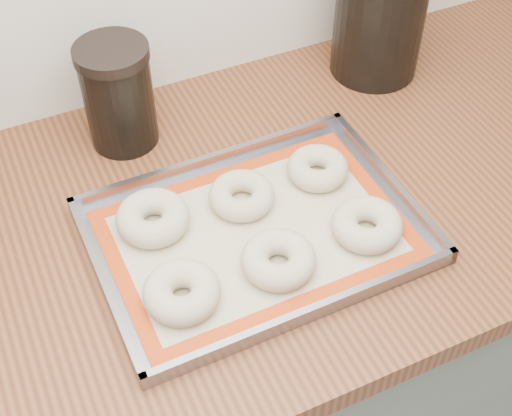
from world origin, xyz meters
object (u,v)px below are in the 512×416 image
bagel_front_mid (279,260)px  bagel_back_mid (242,196)px  bagel_front_right (367,225)px  bagel_front_left (182,292)px  canister_mid (118,95)px  bagel_back_left (153,218)px  bagel_back_right (318,168)px  baking_tray (256,233)px  canister_right (380,15)px

bagel_front_mid → bagel_back_mid: 0.13m
bagel_front_right → bagel_back_mid: 0.19m
bagel_front_left → canister_mid: size_ratio=0.58×
bagel_back_left → bagel_back_right: bearing=-1.5°
bagel_back_left → bagel_back_mid: bearing=-4.6°
baking_tray → canister_mid: size_ratio=2.62×
bagel_back_right → canister_mid: (-0.24, 0.22, 0.07)m
bagel_front_left → canister_right: 0.62m
canister_right → bagel_front_mid: bearing=-136.2°
bagel_front_right → bagel_back_right: size_ratio=1.08×
bagel_front_left → bagel_front_mid: bagel_front_left is taller
baking_tray → bagel_front_right: size_ratio=4.55×
bagel_back_left → bagel_back_right: size_ratio=1.13×
bagel_back_right → bagel_back_mid: bearing=-178.3°
bagel_front_right → bagel_back_mid: bearing=136.7°
bagel_front_left → bagel_front_right: (0.28, 0.00, -0.00)m
canister_mid → baking_tray: bearing=-69.8°
baking_tray → bagel_front_right: 0.16m
canister_right → bagel_front_left: bearing=-145.6°
bagel_front_mid → canister_right: bearing=43.8°
baking_tray → bagel_back_right: size_ratio=4.91×
canister_mid → bagel_back_mid: bearing=-63.2°
bagel_front_mid → bagel_front_right: 0.14m
bagel_front_left → bagel_back_left: bearing=86.3°
bagel_back_right → canister_mid: bearing=138.1°
bagel_front_left → canister_mid: (0.03, 0.35, 0.06)m
bagel_front_mid → canister_right: size_ratio=0.47×
canister_mid → bagel_front_left: bearing=-95.4°
bagel_front_mid → canister_right: canister_right is taller
bagel_front_mid → bagel_back_left: bagel_back_left is taller
bagel_front_right → canister_mid: 0.43m
baking_tray → bagel_back_mid: (0.01, 0.06, 0.01)m
bagel_front_mid → canister_mid: (-0.11, 0.35, 0.07)m
baking_tray → canister_mid: canister_mid is taller
bagel_front_mid → canister_right: (0.36, 0.35, 0.09)m
bagel_front_left → bagel_back_right: bearing=26.0°
bagel_front_right → bagel_back_mid: (-0.14, 0.13, -0.00)m
baking_tray → bagel_front_mid: 0.07m
baking_tray → canister_right: (0.37, 0.28, 0.10)m
baking_tray → bagel_front_left: 0.15m
bagel_back_mid → canister_mid: canister_mid is taller
bagel_front_right → baking_tray: bearing=155.6°
bagel_front_left → bagel_back_mid: size_ratio=1.05×
bagel_back_right → canister_right: size_ratio=0.43×
bagel_back_left → canister_mid: bearing=83.6°
bagel_front_mid → bagel_back_right: bearing=45.5°
bagel_front_mid → bagel_back_left: (-0.13, 0.14, 0.00)m
bagel_front_mid → bagel_back_right: size_ratio=1.10×
baking_tray → bagel_front_left: size_ratio=4.49×
bagel_front_left → canister_mid: 0.36m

